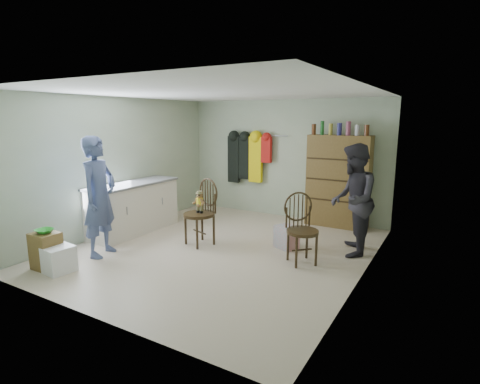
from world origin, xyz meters
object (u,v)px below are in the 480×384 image
Objects in this scene: dresser at (338,181)px; chair_far at (301,226)px; counter at (134,207)px; chair_front at (202,208)px.

chair_far is at bearing -88.04° from dresser.
counter is 1.54m from chair_front.
counter is 3.28m from chair_far.
chair_front is 0.55× the size of dresser.
dresser is at bearing 46.88° from chair_far.
chair_far is 0.51× the size of dresser.
dresser is at bearing 71.08° from chair_front.
chair_far is at bearing 2.51° from counter.
chair_front is at bearing 137.27° from chair_far.
chair_front is 1.08× the size of chair_far.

